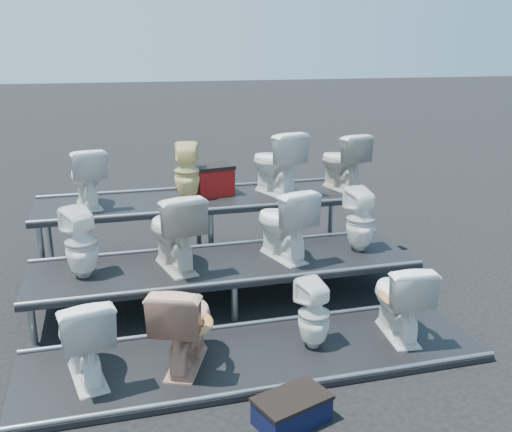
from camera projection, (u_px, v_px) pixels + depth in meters
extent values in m
plane|color=black|center=(225.00, 301.00, 6.43)|extent=(80.00, 80.00, 0.00)
cube|color=black|center=(255.00, 357.00, 5.22)|extent=(4.20, 1.20, 0.06)
cube|color=black|center=(225.00, 282.00, 6.36)|extent=(4.20, 1.20, 0.46)
cube|color=black|center=(204.00, 230.00, 7.51)|extent=(4.20, 1.20, 0.86)
imported|color=white|center=(83.00, 336.00, 4.73)|extent=(0.58, 0.84, 0.78)
imported|color=tan|center=(184.00, 323.00, 4.93)|extent=(0.72, 0.90, 0.81)
imported|color=white|center=(314.00, 314.00, 5.25)|extent=(0.36, 0.37, 0.66)
imported|color=white|center=(399.00, 298.00, 5.45)|extent=(0.51, 0.81, 0.78)
imported|color=white|center=(81.00, 243.00, 5.82)|extent=(0.44, 0.45, 0.74)
imported|color=beige|center=(174.00, 230.00, 6.04)|extent=(0.65, 0.92, 0.85)
imported|color=white|center=(283.00, 223.00, 6.34)|extent=(0.66, 0.90, 0.82)
imported|color=white|center=(361.00, 220.00, 6.59)|extent=(0.37, 0.38, 0.74)
imported|color=white|center=(86.00, 177.00, 6.92)|extent=(0.54, 0.78, 0.73)
imported|color=#E9D78C|center=(187.00, 172.00, 7.23)|extent=(0.38, 0.39, 0.73)
imported|color=white|center=(275.00, 163.00, 7.50)|extent=(0.71, 0.94, 0.85)
imported|color=beige|center=(342.00, 161.00, 7.74)|extent=(0.60, 0.85, 0.78)
cube|color=maroon|center=(212.00, 182.00, 7.53)|extent=(0.55, 0.47, 0.35)
cube|color=black|center=(292.00, 411.00, 4.34)|extent=(0.62, 0.49, 0.20)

